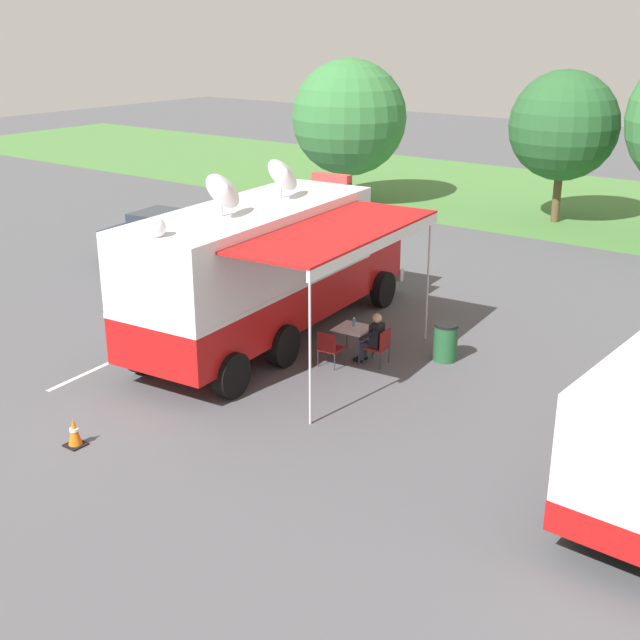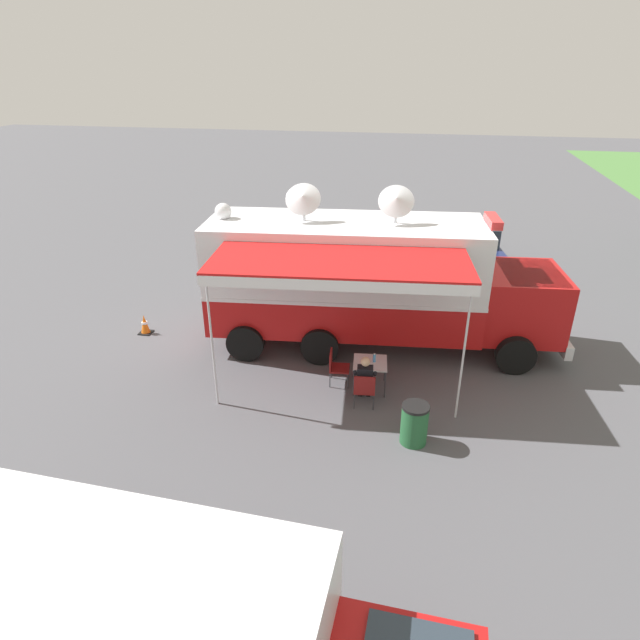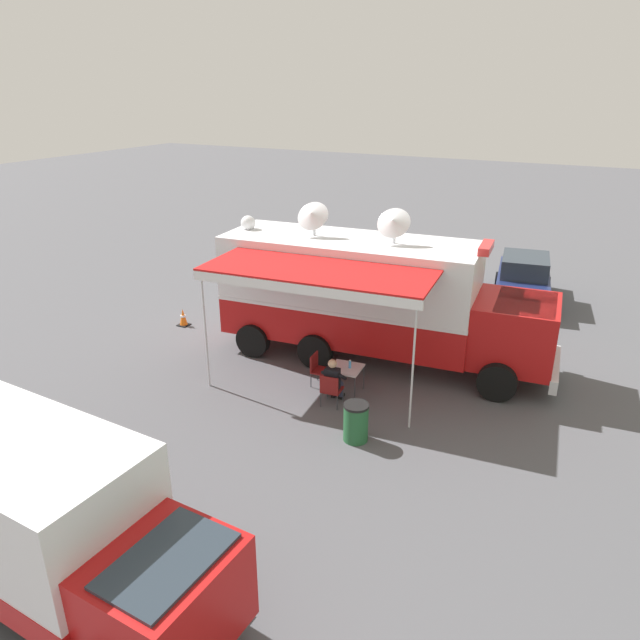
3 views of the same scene
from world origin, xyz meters
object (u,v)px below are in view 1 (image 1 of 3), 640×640
Objects in this scene: trash_bin at (446,342)px; traffic_cone at (74,432)px; car_behind_truck at (166,239)px; seated_responder at (373,337)px; water_bottle at (354,322)px; command_truck at (271,264)px; folding_chair_at_table at (380,344)px; folding_table at (353,330)px; folding_chair_beside_table at (329,346)px.

trash_bin is 1.57× the size of traffic_cone.
seated_responder is at bearing -16.15° from car_behind_truck.
water_bottle is at bearing 76.42° from traffic_cone.
water_bottle is at bearing -16.38° from car_behind_truck.
traffic_cone is 12.27m from car_behind_truck.
command_truck reaches higher than car_behind_truck.
command_truck is 10.63× the size of trash_bin.
car_behind_truck is at bearing 164.23° from folding_chair_at_table.
folding_table is 0.70× the size of seated_responder.
car_behind_truck is at bearing 163.62° from water_bottle.
folding_table is at bearing 84.40° from folding_chair_beside_table.
folding_chair_beside_table is at bearing -131.19° from seated_responder.
folding_table is 1.50× the size of traffic_cone.
folding_chair_at_table is at bearing 3.78° from command_truck.
command_truck is 43.19× the size of water_bottle.
traffic_cone is (-3.57, -7.90, -0.18)m from trash_bin.
folding_table is at bearing 75.94° from traffic_cone.
command_truck is 2.54m from water_bottle.
water_bottle is at bearing -151.58° from trash_bin.
trash_bin is at bearing 45.30° from folding_chair_beside_table.
traffic_cone is at bearing -110.33° from folding_chair_at_table.
folding_chair_beside_table is at bearing -134.70° from trash_bin.
car_behind_truck is at bearing 163.17° from folding_table.
folding_chair_beside_table is (-0.88, -0.81, 0.00)m from folding_chair_at_table.
seated_responder is at bearing -12.79° from water_bottle.
water_bottle reaches higher than folding_chair_beside_table.
folding_table is at bearing -67.04° from water_bottle.
car_behind_truck is (-10.12, 2.86, 0.37)m from folding_chair_at_table.
command_truck reaches higher than trash_bin.
folding_chair_at_table is 1.20m from folding_chair_beside_table.
folding_chair_beside_table reaches higher than traffic_cone.
water_bottle is (-0.04, 0.09, 0.16)m from folding_table.
trash_bin is (1.26, 1.18, -0.20)m from seated_responder.
trash_bin reaches higher than folding_chair_beside_table.
water_bottle is at bearing 8.42° from command_truck.
folding_table is at bearing 6.03° from command_truck.
water_bottle is 1.00m from folding_chair_beside_table.
trash_bin is at bearing 43.15° from seated_responder.
folding_chair_beside_table is (-0.04, -0.94, -0.32)m from water_bottle.
water_bottle is at bearing 171.17° from folding_chair_at_table.
folding_table is (2.30, 0.24, -1.27)m from command_truck.
seated_responder is at bearing -5.22° from folding_table.
traffic_cone is at bearing -104.06° from folding_table.
trash_bin is 0.21× the size of car_behind_truck.
command_truck reaches higher than folding_table.
seated_responder is (0.65, -0.15, -0.18)m from water_bottle.
traffic_cone is at bearing -84.71° from command_truck.
folding_table is 0.19m from water_bottle.
car_behind_truck is (-9.93, 2.88, 0.23)m from seated_responder.
car_behind_truck reaches higher than folding_chair_at_table.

